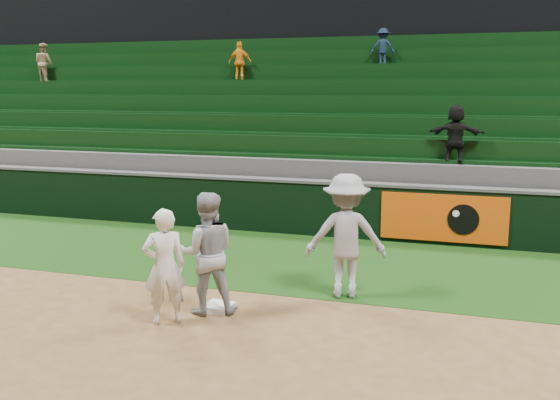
{
  "coord_description": "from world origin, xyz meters",
  "views": [
    {
      "loc": [
        3.61,
        -8.21,
        3.28
      ],
      "look_at": [
        0.26,
        2.3,
        1.3
      ],
      "focal_mm": 40.0,
      "sensor_mm": 36.0,
      "label": 1
    }
  ],
  "objects_px": {
    "first_baseman": "(164,266)",
    "base_coach": "(346,236)",
    "first_base": "(218,307)",
    "baserunner": "(207,253)"
  },
  "relations": [
    {
      "from": "first_baseman",
      "to": "base_coach",
      "type": "bearing_deg",
      "value": -173.8
    },
    {
      "from": "first_baseman",
      "to": "base_coach",
      "type": "relative_size",
      "value": 0.84
    },
    {
      "from": "baserunner",
      "to": "base_coach",
      "type": "relative_size",
      "value": 0.92
    },
    {
      "from": "baserunner",
      "to": "first_baseman",
      "type": "bearing_deg",
      "value": 29.51
    },
    {
      "from": "first_base",
      "to": "baserunner",
      "type": "height_order",
      "value": "baserunner"
    },
    {
      "from": "first_baseman",
      "to": "baserunner",
      "type": "height_order",
      "value": "baserunner"
    },
    {
      "from": "first_baseman",
      "to": "baserunner",
      "type": "bearing_deg",
      "value": -159.54
    },
    {
      "from": "first_base",
      "to": "base_coach",
      "type": "bearing_deg",
      "value": 35.34
    },
    {
      "from": "first_base",
      "to": "first_baseman",
      "type": "relative_size",
      "value": 0.25
    },
    {
      "from": "first_base",
      "to": "first_baseman",
      "type": "xyz_separation_m",
      "value": [
        -0.51,
        -0.7,
        0.78
      ]
    }
  ]
}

